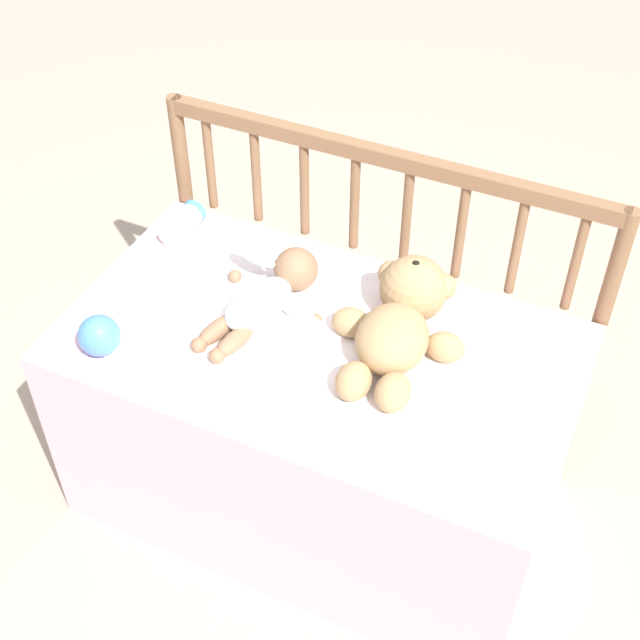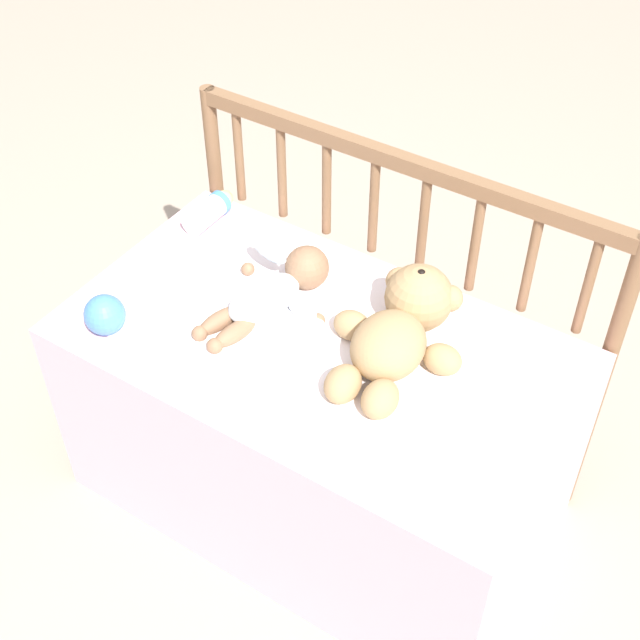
# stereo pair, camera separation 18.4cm
# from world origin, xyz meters

# --- Properties ---
(ground_plane) EXTENTS (12.00, 12.00, 0.00)m
(ground_plane) POSITION_xyz_m (0.00, 0.00, 0.00)
(ground_plane) COLOR tan
(crib_mattress) EXTENTS (1.09, 0.61, 0.54)m
(crib_mattress) POSITION_xyz_m (0.00, 0.00, 0.27)
(crib_mattress) COLOR #EDB7C6
(crib_mattress) RESTS_ON ground_plane
(crib_rail) EXTENTS (1.09, 0.04, 0.83)m
(crib_rail) POSITION_xyz_m (-0.00, 0.33, 0.58)
(crib_rail) COLOR brown
(crib_rail) RESTS_ON ground_plane
(blanket) EXTENTS (0.79, 0.50, 0.01)m
(blanket) POSITION_xyz_m (0.01, 0.02, 0.54)
(blanket) COLOR white
(blanket) RESTS_ON crib_mattress
(teddy_bear) EXTENTS (0.29, 0.39, 0.15)m
(teddy_bear) POSITION_xyz_m (0.15, 0.07, 0.60)
(teddy_bear) COLOR tan
(teddy_bear) RESTS_ON crib_mattress
(baby) EXTENTS (0.27, 0.35, 0.10)m
(baby) POSITION_xyz_m (-0.14, 0.05, 0.58)
(baby) COLOR white
(baby) RESTS_ON crib_mattress
(baby_bottle) EXTENTS (0.06, 0.15, 0.06)m
(baby_bottle) POSITION_xyz_m (-0.45, 0.22, 0.57)
(baby_bottle) COLOR white
(baby_bottle) RESTS_ON crib_mattress
(toy_ball) EXTENTS (0.09, 0.09, 0.09)m
(toy_ball) POSITION_xyz_m (-0.40, -0.21, 0.58)
(toy_ball) COLOR #4C8CDB
(toy_ball) RESTS_ON crib_mattress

